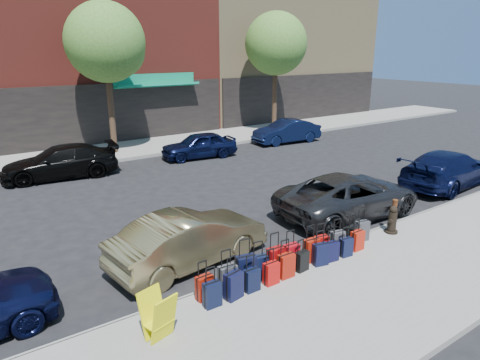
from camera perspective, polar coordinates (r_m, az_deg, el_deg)
ground at (r=14.37m, az=-5.69°, el=-4.32°), size 120.00×120.00×0.00m
sidewalk_near at (r=9.77m, az=14.06°, el=-15.35°), size 60.00×4.00×0.15m
sidewalk_far at (r=23.25m, az=-17.88°, el=3.48°), size 60.00×4.00×0.15m
curb_near at (r=10.98m, az=6.04°, el=-11.00°), size 60.00×0.08×0.15m
curb_far at (r=21.37m, az=-16.24°, el=2.47°), size 60.00×0.08×0.15m
building_right at (r=37.42m, az=2.43°, el=22.87°), size 15.00×12.12×18.00m
tree_center at (r=22.39m, az=-17.14°, el=16.87°), size 3.80×3.80×7.27m
tree_right at (r=27.56m, az=5.05°, el=17.44°), size 3.80×3.80×7.27m
suitcase_front_0 at (r=9.30m, az=-4.77°, el=-14.09°), size 0.37×0.22×0.87m
suitcase_front_1 at (r=9.54m, az=-1.66°, el=-12.97°), size 0.41×0.23×0.96m
suitcase_front_2 at (r=9.81m, az=0.77°, el=-11.86°), size 0.48×0.32×1.06m
suitcase_front_3 at (r=10.00m, az=2.55°, el=-11.54°), size 0.41×0.28×0.92m
suitcase_front_4 at (r=10.29m, az=4.78°, el=-10.57°), size 0.42×0.24×0.99m
suitcase_front_5 at (r=10.59m, az=6.85°, el=-9.93°), size 0.39×0.23×0.93m
suitcase_front_6 at (r=10.89m, az=9.47°, el=-9.21°), size 0.40×0.23×0.95m
suitcase_front_7 at (r=11.20m, az=10.76°, el=-8.63°), size 0.39×0.26×0.88m
suitcase_front_8 at (r=11.55m, az=12.86°, el=-7.94°), size 0.39×0.26×0.88m
suitcase_front_9 at (r=11.95m, az=14.79°, el=-7.19°), size 0.40×0.27×0.89m
suitcase_front_10 at (r=12.31m, az=15.95°, el=-6.52°), size 0.41×0.27×0.91m
suitcase_back_0 at (r=9.07m, az=-3.72°, el=-14.97°), size 0.37×0.21×0.87m
suitcase_back_1 at (r=9.29m, az=-0.85°, el=-13.88°), size 0.44×0.30×0.95m
suitcase_back_2 at (r=9.56m, az=1.58°, el=-13.17°), size 0.35×0.21×0.84m
suitcase_back_3 at (r=9.84m, az=4.19°, el=-12.28°), size 0.36×0.21×0.84m
suitcase_back_4 at (r=10.12m, az=6.16°, el=-11.29°), size 0.39×0.23×0.92m
suitcase_back_5 at (r=10.45m, az=8.24°, el=-10.65°), size 0.35×0.23×0.79m
suitcase_back_6 at (r=10.77m, az=10.68°, el=-9.71°), size 0.41×0.28×0.88m
suitcase_back_7 at (r=11.03m, az=12.13°, el=-9.27°), size 0.36×0.23×0.81m
suitcase_back_8 at (r=11.34m, az=13.96°, el=-8.68°), size 0.35×0.22×0.79m
suitcase_back_9 at (r=11.74m, az=15.37°, el=-7.78°), size 0.36×0.21×0.85m
fire_hydrant at (r=13.04m, az=19.64°, el=-5.08°), size 0.42×0.37×0.82m
bollard at (r=13.43m, az=19.83°, el=-4.16°), size 0.16×0.16×0.86m
display_rack at (r=8.25m, az=-10.86°, el=-17.38°), size 0.64×0.68×0.91m
car_near_1 at (r=10.85m, az=-6.76°, el=-7.81°), size 4.30×1.99×1.36m
car_near_2 at (r=14.25m, az=14.33°, el=-2.00°), size 5.12×2.57×1.39m
car_near_3 at (r=18.68m, az=26.04°, el=1.35°), size 5.03×2.35×1.42m
car_far_1 at (r=19.49m, az=-22.84°, el=2.23°), size 4.86×2.47×1.35m
car_far_2 at (r=21.41m, az=-5.49°, el=4.65°), size 3.91×2.00×1.27m
car_far_3 at (r=24.95m, az=6.24°, el=6.47°), size 4.12×1.77×1.32m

